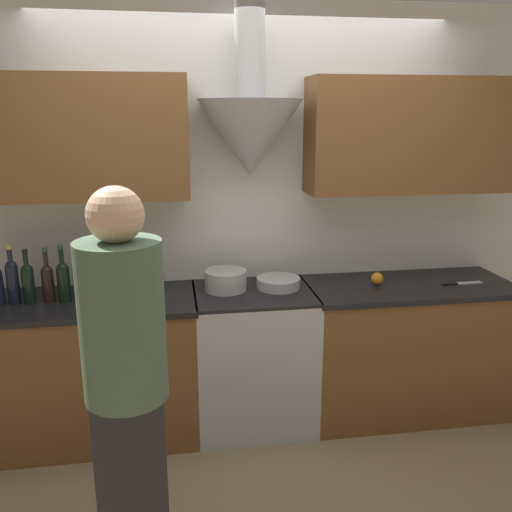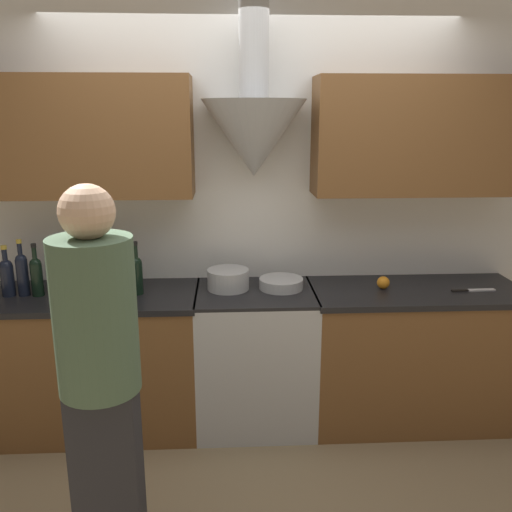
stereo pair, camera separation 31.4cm
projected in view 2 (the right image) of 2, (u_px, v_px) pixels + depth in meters
ground_plane at (258, 449)px, 3.22m from camera, size 12.00×12.00×0.00m
wall_back at (254, 187)px, 3.41m from camera, size 8.40×0.62×2.60m
counter_left at (95, 361)px, 3.37m from camera, size 1.30×0.62×0.88m
counter_right at (413, 354)px, 3.47m from camera, size 1.32×0.62×0.88m
stove_range at (255, 357)px, 3.42m from camera, size 0.73×0.60×0.88m
wine_bottle_1 at (7, 275)px, 3.20m from camera, size 0.08×0.08×0.31m
wine_bottle_2 at (22, 272)px, 3.20m from camera, size 0.07×0.07×0.34m
wine_bottle_3 at (37, 275)px, 3.20m from camera, size 0.07×0.07×0.32m
wine_bottle_4 at (55, 275)px, 3.22m from camera, size 0.07×0.07×0.32m
wine_bottle_5 at (70, 274)px, 3.21m from camera, size 0.07×0.07×0.34m
wine_bottle_6 at (85, 273)px, 3.22m from camera, size 0.08×0.08×0.34m
wine_bottle_7 at (104, 274)px, 3.23m from camera, size 0.08×0.08×0.31m
wine_bottle_8 at (120, 274)px, 3.22m from camera, size 0.08×0.08×0.32m
wine_bottle_9 at (137, 273)px, 3.23m from camera, size 0.07×0.07×0.32m
stock_pot at (228, 279)px, 3.34m from camera, size 0.26×0.26×0.12m
mixing_bowl at (281, 283)px, 3.35m from camera, size 0.27×0.27×0.06m
orange_fruit at (383, 283)px, 3.35m from camera, size 0.08×0.08×0.08m
chefs_knife at (474, 290)px, 3.32m from camera, size 0.27×0.04×0.01m
person_foreground_left at (100, 374)px, 2.13m from camera, size 0.32×0.32×1.69m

